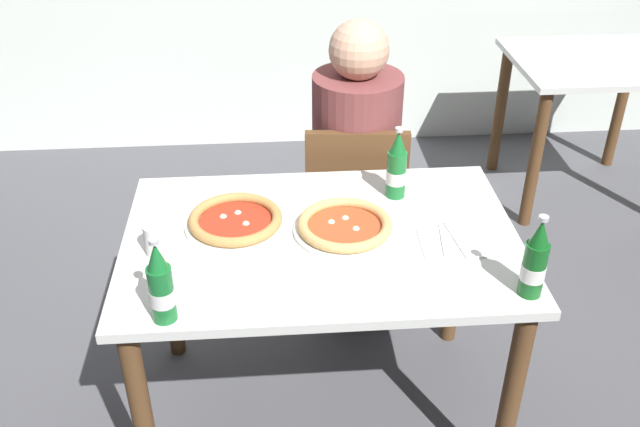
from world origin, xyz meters
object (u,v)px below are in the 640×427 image
object	(u,v)px
diner_seated	(355,175)
pizza_marinara_far	(236,221)
dining_table_main	(321,266)
napkin_with_cutlery	(450,241)
beer_bottle_right	(161,286)
paper_cup	(157,239)
beer_bottle_left	(535,262)
chair_behind_table	(354,204)
dining_table_background	(590,89)
beer_bottle_center	(397,168)
pizza_margherita_near	(345,226)

from	to	relation	value
diner_seated	pizza_marinara_far	size ratio (longest dim) A/B	3.84
dining_table_main	napkin_with_cutlery	world-z (taller)	napkin_with_cutlery
beer_bottle_right	paper_cup	xyz separation A→B (m)	(-0.05, 0.30, -0.06)
beer_bottle_left	beer_bottle_right	size ratio (longest dim) A/B	1.00
paper_cup	chair_behind_table	bearing A→B (deg)	44.78
chair_behind_table	dining_table_background	xyz separation A→B (m)	(1.28, 0.82, 0.11)
beer_bottle_left	napkin_with_cutlery	world-z (taller)	beer_bottle_left
dining_table_main	beer_bottle_center	size ratio (longest dim) A/B	4.86
dining_table_main	beer_bottle_right	distance (m)	0.59
diner_seated	napkin_with_cutlery	world-z (taller)	diner_seated
pizza_margherita_near	dining_table_background	bearing A→B (deg)	45.61
dining_table_main	beer_bottle_center	distance (m)	0.41
beer_bottle_center	napkin_with_cutlery	size ratio (longest dim) A/B	1.30
napkin_with_cutlery	paper_cup	xyz separation A→B (m)	(-0.87, 0.01, 0.04)
dining_table_background	dining_table_main	bearing A→B (deg)	-135.52
diner_seated	beer_bottle_right	size ratio (longest dim) A/B	4.89
pizza_margherita_near	pizza_marinara_far	bearing A→B (deg)	170.49
dining_table_main	dining_table_background	distance (m)	2.04
dining_table_main	paper_cup	size ratio (longest dim) A/B	12.63
pizza_marinara_far	beer_bottle_left	xyz separation A→B (m)	(0.80, -0.39, 0.08)
dining_table_background	pizza_margherita_near	world-z (taller)	pizza_margherita_near
diner_seated	pizza_marinara_far	world-z (taller)	diner_seated
pizza_margherita_near	beer_bottle_center	bearing A→B (deg)	47.17
dining_table_background	chair_behind_table	bearing A→B (deg)	-147.26
beer_bottle_center	napkin_with_cutlery	world-z (taller)	beer_bottle_center
chair_behind_table	diner_seated	world-z (taller)	diner_seated
dining_table_background	pizza_marinara_far	xyz separation A→B (m)	(-1.72, -1.36, 0.18)
chair_behind_table	napkin_with_cutlery	distance (m)	0.75
dining_table_main	dining_table_background	size ratio (longest dim) A/B	1.50
napkin_with_cutlery	dining_table_main	bearing A→B (deg)	171.39
beer_bottle_left	paper_cup	bearing A→B (deg)	165.35
pizza_marinara_far	paper_cup	distance (m)	0.26
dining_table_main	dining_table_background	xyz separation A→B (m)	(1.46, 1.43, -0.04)
beer_bottle_center	dining_table_background	bearing A→B (deg)	45.35
dining_table_background	beer_bottle_center	distance (m)	1.72
chair_behind_table	pizza_marinara_far	world-z (taller)	chair_behind_table
chair_behind_table	paper_cup	distance (m)	0.99
pizza_margherita_near	dining_table_main	bearing A→B (deg)	-166.60
pizza_marinara_far	napkin_with_cutlery	distance (m)	0.66
beer_bottle_center	paper_cup	distance (m)	0.80
paper_cup	napkin_with_cutlery	bearing A→B (deg)	-0.68
pizza_margherita_near	beer_bottle_center	size ratio (longest dim) A/B	1.27
diner_seated	napkin_with_cutlery	xyz separation A→B (m)	(0.20, -0.72, 0.17)
dining_table_background	pizza_marinara_far	world-z (taller)	pizza_marinara_far
napkin_with_cutlery	beer_bottle_left	bearing A→B (deg)	-58.52
diner_seated	paper_cup	world-z (taller)	diner_seated
dining_table_main	pizza_margherita_near	distance (m)	0.15
chair_behind_table	paper_cup	xyz separation A→B (m)	(-0.66, -0.66, 0.32)
chair_behind_table	pizza_margherita_near	world-z (taller)	chair_behind_table
beer_bottle_left	beer_bottle_right	xyz separation A→B (m)	(-0.97, -0.03, 0.00)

